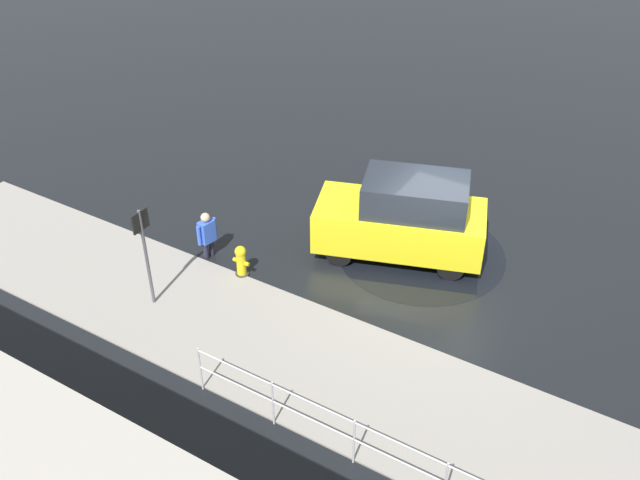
{
  "coord_description": "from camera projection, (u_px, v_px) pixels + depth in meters",
  "views": [
    {
      "loc": [
        -4.46,
        12.78,
        10.04
      ],
      "look_at": [
        2.32,
        1.55,
        0.9
      ],
      "focal_mm": 40.0,
      "sensor_mm": 36.0,
      "label": 1
    }
  ],
  "objects": [
    {
      "name": "ground_plane",
      "position": [
        439.0,
        268.0,
        16.61
      ],
      "size": [
        60.0,
        60.0,
        0.0
      ],
      "primitive_type": "plane",
      "color": "black"
    },
    {
      "name": "metal_railing",
      "position": [
        354.0,
        434.0,
        11.72
      ],
      "size": [
        6.54,
        0.04,
        1.05
      ],
      "color": "#B7BABF",
      "rests_on": "ground"
    },
    {
      "name": "pedestrian",
      "position": [
        207.0,
        233.0,
        16.61
      ],
      "size": [
        0.3,
        0.56,
        1.22
      ],
      "color": "blue",
      "rests_on": "ground"
    },
    {
      "name": "fire_hydrant",
      "position": [
        241.0,
        261.0,
        16.17
      ],
      "size": [
        0.42,
        0.31,
        0.8
      ],
      "color": "gold",
      "rests_on": "ground"
    },
    {
      "name": "puddle_patch",
      "position": [
        421.0,
        253.0,
        17.12
      ],
      "size": [
        4.03,
        4.03,
        0.01
      ],
      "primitive_type": "cylinder",
      "color": "black",
      "rests_on": "ground"
    },
    {
      "name": "sign_post",
      "position": [
        144.0,
        244.0,
        14.68
      ],
      "size": [
        0.07,
        0.44,
        2.4
      ],
      "color": "#4C4C51",
      "rests_on": "ground"
    },
    {
      "name": "moving_hatchback",
      "position": [
        404.0,
        218.0,
        16.51
      ],
      "size": [
        4.24,
        2.88,
        2.06
      ],
      "color": "yellow",
      "rests_on": "ground"
    },
    {
      "name": "kerb_strip",
      "position": [
        352.0,
        381.0,
        13.65
      ],
      "size": [
        24.0,
        3.2,
        0.04
      ],
      "primitive_type": "cube",
      "color": "gray",
      "rests_on": "ground"
    }
  ]
}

